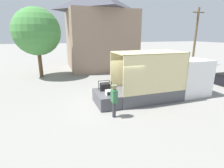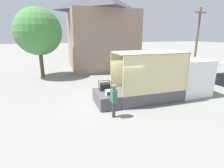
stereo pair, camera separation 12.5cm
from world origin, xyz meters
The scene contains 9 objects.
ground_plane centered at (0.00, 0.00, 0.00)m, with size 160.00×160.00×0.00m, color gray.
box_truck centered at (4.00, 0.00, 1.04)m, with size 6.60×2.26×3.10m.
tailgate_deck centered at (-0.63, 0.00, 0.38)m, with size 1.26×2.14×0.77m, color #4C4C51.
microwave centered at (-0.58, -0.50, 0.91)m, with size 0.44×0.38×0.28m.
portable_generator centered at (-0.54, 0.47, 0.98)m, with size 0.74×0.47×0.57m.
worker_person centered at (-0.75, -1.76, 1.06)m, with size 0.31×0.44×1.72m.
house_backdrop centered at (2.20, 12.13, 4.64)m, with size 7.82×8.06×9.10m.
utility_pole centered at (14.56, 9.50, 3.86)m, with size 1.80×0.28×7.40m.
street_tree centered at (-4.72, 8.99, 4.35)m, with size 4.42×4.42×6.58m.
Camera 1 is at (-3.48, -9.53, 4.13)m, focal length 28.00 mm.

